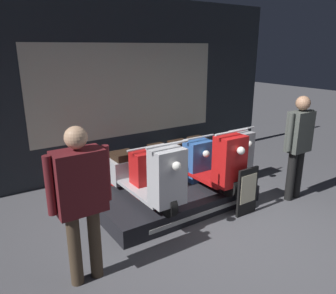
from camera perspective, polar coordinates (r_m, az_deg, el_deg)
name	(u,v)px	position (r m, az deg, el deg)	size (l,w,h in m)	color
ground_plane	(255,244)	(4.36, 14.92, -15.96)	(30.00, 30.00, 0.00)	#4C4C51
shop_wall_back	(129,88)	(6.28, -6.83, 10.25)	(6.83, 0.09, 3.20)	#23282D
display_platform	(174,197)	(5.08, 1.08, -8.70)	(2.37, 1.28, 0.25)	black
scooter_display_left	(146,176)	(4.55, -3.84, -5.02)	(0.60, 1.64, 0.98)	black
scooter_display_right	(205,161)	(5.14, 6.49, -2.49)	(0.60, 1.64, 0.98)	black
scooter_backrow_0	(130,174)	(5.30, -6.64, -4.74)	(0.60, 1.64, 0.98)	black
scooter_backrow_1	(179,163)	(5.77, 1.86, -2.77)	(0.60, 1.64, 0.98)	black
scooter_backrow_2	(219,153)	(6.36, 8.91, -1.09)	(0.60, 1.64, 0.98)	black
person_left_browsing	(80,193)	(3.29, -15.00, -7.73)	(0.63, 0.27, 1.65)	#473828
person_right_browsing	(298,141)	(5.38, 21.77, 1.00)	(0.56, 0.22, 1.64)	black
price_sign_board	(247,192)	(4.83, 13.65, -7.54)	(0.37, 0.04, 0.71)	black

